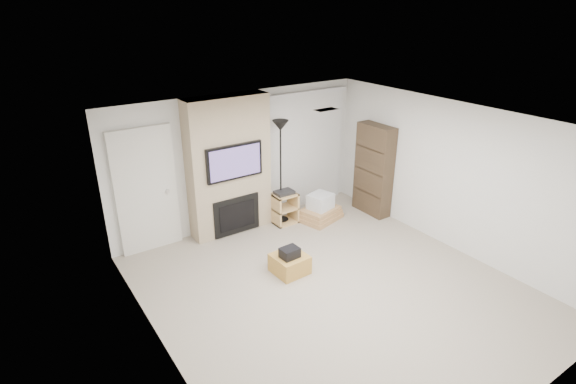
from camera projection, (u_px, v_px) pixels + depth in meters
floor at (333, 289)px, 6.68m from camera, size 5.00×5.50×0.00m
ceiling at (341, 125)px, 5.69m from camera, size 5.00×5.50×0.00m
wall_back at (241, 160)px, 8.28m from camera, size 5.00×0.00×2.50m
wall_front at (531, 323)px, 4.09m from camera, size 5.00×0.00×2.50m
wall_left at (160, 270)px, 4.89m from camera, size 0.00×5.50×2.50m
wall_right at (452, 177)px, 7.47m from camera, size 0.00×5.50×2.50m
hvac_vent at (326, 110)px, 6.51m from camera, size 0.35×0.18×0.01m
ottoman at (290, 264)px, 7.04m from camera, size 0.52×0.52×0.30m
black_bag at (290, 253)px, 6.91m from camera, size 0.29×0.23×0.16m
fireplace_wall at (229, 167)px, 7.94m from camera, size 1.50×0.47×2.50m
entry_door at (146, 192)px, 7.40m from camera, size 1.02×0.11×2.14m
vertical_blinds at (304, 146)px, 8.95m from camera, size 1.98×0.10×2.37m
floor_lamp at (280, 143)px, 8.14m from camera, size 0.30×0.30×1.99m
av_stand at (284, 206)px, 8.56m from camera, size 0.45×0.38×0.66m
box_stack at (320, 210)px, 8.74m from camera, size 0.91×0.78×0.53m
bookshelf at (374, 170)px, 8.79m from camera, size 0.30×0.80×1.80m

